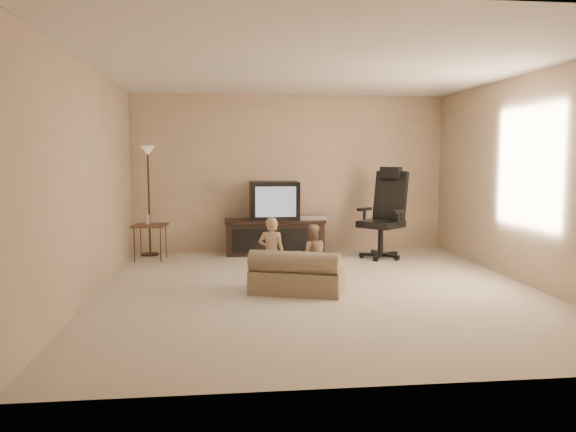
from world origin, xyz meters
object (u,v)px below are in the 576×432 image
Objects in this scene: child_sofa at (296,275)px; toddler_right at (312,256)px; office_chair at (384,225)px; side_table at (150,226)px; toddler_left at (271,254)px; tv_stand at (275,224)px; floor_lamp at (148,176)px.

toddler_right is (0.22, 0.28, 0.17)m from child_sofa.
office_chair reaches higher than toddler_right.
side_table is 2.64m from toddler_left.
tv_stand is 2.23× the size of side_table.
floor_lamp is at bearing 97.96° from side_table.
child_sofa is (-1.59, -2.06, -0.29)m from office_chair.
toddler_left reaches higher than side_table.
office_chair reaches higher than child_sofa.
tv_stand is 1.92m from side_table.
tv_stand is 2.08m from floor_lamp.
toddler_left is 1.13× the size of toddler_right.
tv_stand is 1.40× the size of child_sofa.
office_chair is at bearing -9.89° from floor_lamp.
side_table is 0.63× the size of child_sofa.
floor_lamp is 2.27× the size of toddler_right.
office_chair is 1.20× the size of child_sofa.
toddler_left is at bearing -87.65° from office_chair.
side_table is 0.96× the size of toddler_right.
tv_stand reaches higher than toddler_left.
tv_stand is 2.36m from toddler_right.
toddler_left is (-0.26, 0.21, 0.22)m from child_sofa.
office_chair is 1.85× the size of toddler_right.
side_table is 2.98m from child_sofa.
toddler_right is at bearing 72.16° from child_sofa.
toddler_right is at bearing -80.41° from office_chair.
side_table is at bearing 149.04° from child_sofa.
side_table is at bearing -38.23° from toddler_left.
side_table is at bearing -169.70° from tv_stand.
floor_lamp is 3.09m from toddler_left.
floor_lamp is 3.46m from child_sofa.
toddler_right is (2.10, -2.00, -0.14)m from side_table.
side_table is at bearing -82.04° from floor_lamp.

